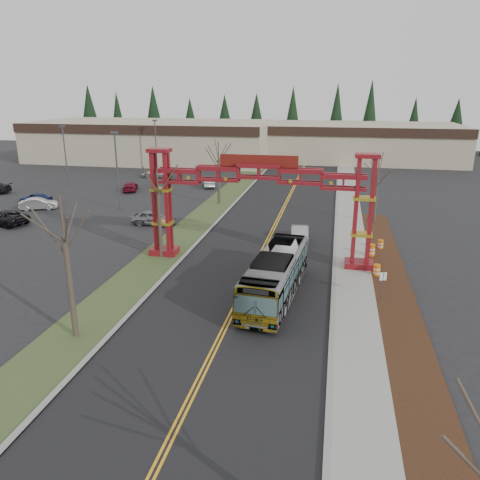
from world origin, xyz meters
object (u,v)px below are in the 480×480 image
(parked_car_far_b, at_px, (157,173))
(parked_car_near_a, at_px, (154,218))
(parked_car_near_c, at_px, (3,217))
(light_pole_far, at_px, (156,142))
(parked_car_far_a, at_px, (209,182))
(bare_tree_median_far, at_px, (219,160))
(barrel_mid, at_px, (371,251))
(retail_building_east, at_px, (359,142))
(light_pole_mid, at_px, (65,151))
(bare_tree_median_near, at_px, (64,236))
(light_pole_near, at_px, (117,165))
(transit_bus, at_px, (276,275))
(barrel_south, at_px, (377,271))
(bare_tree_right_far, at_px, (378,177))
(street_sign, at_px, (383,281))
(silver_sedan, at_px, (300,235))
(bare_tree_median_mid, at_px, (158,194))
(gateway_arch, at_px, (258,189))
(parked_car_mid_b, at_px, (36,198))
(parked_car_near_b, at_px, (39,204))
(parked_car_mid_a, at_px, (130,187))
(barrel_north, at_px, (380,245))
(retail_building_west, at_px, (155,141))

(parked_car_far_b, bearing_deg, parked_car_near_a, 17.54)
(parked_car_near_c, relative_size, light_pole_far, 0.64)
(parked_car_far_a, height_order, bare_tree_median_far, bare_tree_median_far)
(barrel_mid, bearing_deg, light_pole_far, 131.64)
(retail_building_east, distance_m, light_pole_mid, 55.71)
(bare_tree_median_near, relative_size, light_pole_near, 0.91)
(transit_bus, relative_size, barrel_south, 11.61)
(parked_car_far_b, distance_m, bare_tree_right_far, 38.74)
(street_sign, bearing_deg, bare_tree_median_far, 124.83)
(transit_bus, distance_m, parked_car_near_a, 21.00)
(silver_sedan, relative_size, barrel_south, 4.59)
(parked_car_far_b, distance_m, bare_tree_median_mid, 38.59)
(parked_car_near_a, relative_size, bare_tree_median_near, 0.56)
(gateway_arch, distance_m, light_pole_near, 23.21)
(parked_car_mid_b, distance_m, light_pole_near, 12.19)
(transit_bus, bearing_deg, gateway_arch, 114.25)
(parked_car_far_b, relative_size, bare_tree_right_far, 0.72)
(parked_car_near_a, relative_size, light_pole_mid, 0.53)
(parked_car_near_a, xyz_separation_m, light_pole_far, (-12.15, 32.19, 4.21))
(transit_bus, height_order, street_sign, transit_bus)
(parked_car_near_c, height_order, bare_tree_right_far, bare_tree_right_far)
(light_pole_far, relative_size, barrel_south, 8.99)
(bare_tree_median_near, bearing_deg, barrel_south, 36.33)
(light_pole_near, height_order, light_pole_far, light_pole_near)
(gateway_arch, distance_m, parked_car_near_b, 30.85)
(parked_car_near_b, relative_size, light_pole_far, 0.48)
(gateway_arch, height_order, parked_car_near_a, gateway_arch)
(parked_car_mid_a, distance_m, parked_car_far_a, 11.03)
(bare_tree_median_far, xyz_separation_m, barrel_south, (17.23, -20.44, -4.86))
(gateway_arch, xyz_separation_m, barrel_north, (10.00, 5.01, -5.53))
(parked_car_mid_a, height_order, parked_car_mid_b, parked_car_mid_b)
(parked_car_mid_a, relative_size, parked_car_far_a, 0.97)
(retail_building_west, xyz_separation_m, transit_bus, (32.30, -60.48, -2.21))
(light_pole_mid, height_order, light_pole_far, light_pole_far)
(retail_building_west, xyz_separation_m, light_pole_far, (5.52, -13.24, 1.21))
(silver_sedan, distance_m, light_pole_far, 44.75)
(parked_car_mid_b, height_order, bare_tree_median_mid, bare_tree_median_mid)
(parked_car_far_a, bearing_deg, parked_car_near_a, 70.69)
(parked_car_mid_a, height_order, bare_tree_median_far, bare_tree_median_far)
(silver_sedan, relative_size, parked_car_mid_a, 1.04)
(parked_car_far_b, height_order, bare_tree_median_mid, bare_tree_median_mid)
(parked_car_far_a, distance_m, parked_car_far_b, 11.79)
(light_pole_mid, bearing_deg, light_pole_near, -41.05)
(retail_building_west, distance_m, parked_car_far_b, 20.83)
(retail_building_east, bearing_deg, barrel_mid, -90.88)
(gateway_arch, bearing_deg, retail_building_west, 119.07)
(light_pole_mid, bearing_deg, parked_car_mid_b, -77.61)
(retail_building_east, distance_m, parked_car_far_a, 39.77)
(light_pole_near, bearing_deg, bare_tree_median_near, -69.25)
(light_pole_mid, distance_m, barrel_mid, 47.70)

